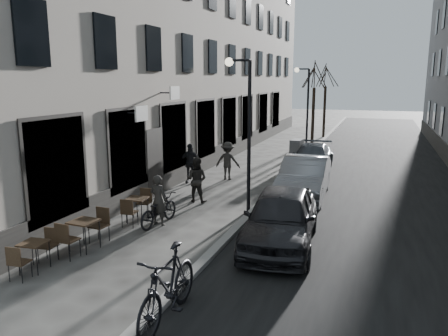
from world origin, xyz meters
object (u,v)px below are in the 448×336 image
Objects in this scene: bistro_set_b at (84,232)px; pedestrian_mid at (228,161)px; bistro_set_c at (137,207)px; car_mid at (304,178)px; tree_far at (326,76)px; pedestrian_near at (197,180)px; streetlamp_near at (244,118)px; moped at (168,286)px; pedestrian_far at (190,163)px; bicycle at (159,210)px; car_far at (312,158)px; car_near at (281,218)px; tree_near at (315,75)px; bistro_set_a at (34,253)px; streetlamp_far at (305,101)px; utility_cabinet at (297,153)px.

pedestrian_mid is (0.81, 9.08, 0.36)m from bistro_set_b.
car_mid is at bearing 39.05° from bistro_set_c.
bistro_set_c is (0.05, 2.56, -0.03)m from bistro_set_b.
car_mid is (1.56, -18.55, -3.90)m from tree_far.
streetlamp_near is at bearing 163.80° from pedestrian_near.
bistro_set_c is at bearing 78.97° from pedestrian_mid.
moped is at bearing -88.65° from tree_far.
bistro_set_b is 7.97m from pedestrian_far.
bistro_set_b is 2.61m from bicycle.
bistro_set_c is 0.34× the size of car_far.
car_near is (1.78, -23.62, -3.90)m from tree_far.
tree_far is at bearing 90.00° from tree_near.
moped reaches higher than bistro_set_c.
car_near is at bearing -179.29° from bicycle.
car_far is at bearing 60.80° from bistro_set_c.
bicycle is 5.58m from moped.
streetlamp_near reaches higher than bistro_set_b.
bistro_set_b is at bearing -124.41° from car_mid.
pedestrian_far reaches higher than bistro_set_a.
car_far is (3.27, 3.12, -0.20)m from pedestrian_mid.
bistro_set_b reaches higher than bistro_set_a.
streetlamp_far reaches higher than pedestrian_mid.
pedestrian_mid is (-2.17, -10.61, -3.82)m from tree_near.
tree_near is 3.52× the size of bistro_set_b.
car_near reaches higher than bistro_set_a.
tree_near is (0.07, 3.00, 1.50)m from streetlamp_far.
streetlamp_far is 3.60× the size of utility_cabinet.
tree_far reaches higher than moped.
pedestrian_mid is at bearing 76.83° from bistro_set_c.
bicycle is (0.81, -0.11, 0.02)m from bistro_set_c.
tree_far is at bearing 72.32° from pedestrian_far.
streetlamp_near is at bearing 120.00° from car_near.
bicycle is (0.87, 2.46, -0.01)m from bistro_set_b.
pedestrian_mid is 0.73× the size of moped.
pedestrian_far is (-1.33, -1.14, 0.01)m from pedestrian_mid.
car_mid reaches higher than car_far.
tree_near reaches higher than car_near.
car_far is (-0.68, 10.14, -0.12)m from car_near.
car_near is at bearing -76.56° from utility_cabinet.
bistro_set_b is 0.96× the size of pedestrian_mid.
tree_far is 3.33× the size of pedestrian_far.
tree_far is at bearing -95.81° from pedestrian_near.
tree_far is at bearing 76.25° from bistro_set_c.
car_mid is (5.06, -0.80, -0.09)m from pedestrian_far.
bistro_set_b is 0.36× the size of car_near.
pedestrian_far is (-3.43, 3.25, -2.30)m from streetlamp_near.
car_mid reaches higher than bistro_set_b.
bicycle is (-2.11, -23.23, -4.18)m from tree_far.
bistro_set_b is (-2.91, -16.69, -2.67)m from streetlamp_far.
tree_far is 1.26× the size of car_near.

